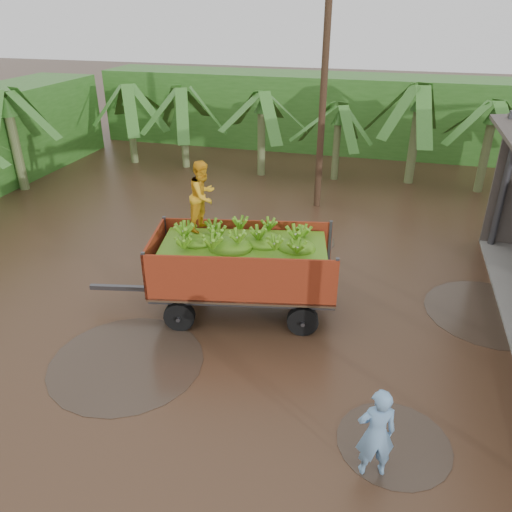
# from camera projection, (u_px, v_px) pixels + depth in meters

# --- Properties ---
(ground) EXTENTS (100.00, 100.00, 0.00)m
(ground) POSITION_uv_depth(u_px,v_px,m) (286.00, 321.00, 11.93)
(ground) COLOR black
(ground) RESTS_ON ground
(hedge_north) EXTENTS (22.00, 3.00, 3.60)m
(hedge_north) POSITION_uv_depth(u_px,v_px,m) (315.00, 112.00, 25.30)
(hedge_north) COLOR #2D661E
(hedge_north) RESTS_ON ground
(banana_trailer) EXTENTS (6.03, 2.88, 3.63)m
(banana_trailer) POSITION_uv_depth(u_px,v_px,m) (242.00, 263.00, 11.76)
(banana_trailer) COLOR red
(banana_trailer) RESTS_ON ground
(man_blue) EXTENTS (0.71, 0.57, 1.71)m
(man_blue) POSITION_uv_depth(u_px,v_px,m) (376.00, 433.00, 7.72)
(man_blue) COLOR #6C99C6
(man_blue) RESTS_ON ground
(utility_pole) EXTENTS (1.20, 0.24, 8.60)m
(utility_pole) POSITION_uv_depth(u_px,v_px,m) (324.00, 83.00, 16.67)
(utility_pole) COLOR #47301E
(utility_pole) RESTS_ON ground
(banana_plants) EXTENTS (24.10, 20.64, 4.04)m
(banana_plants) POSITION_uv_depth(u_px,v_px,m) (164.00, 158.00, 17.70)
(banana_plants) COLOR #2D661E
(banana_plants) RESTS_ON ground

